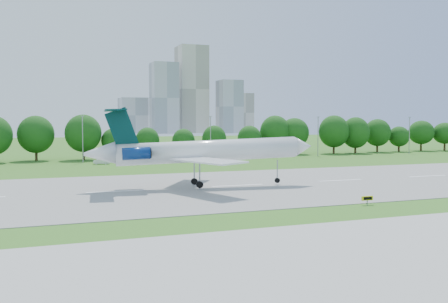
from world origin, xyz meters
The scene contains 10 objects.
ground centered at (0.00, 0.00, 0.00)m, with size 600.00×600.00×0.00m, color #37681B.
runway centered at (0.00, 25.00, 0.04)m, with size 400.00×45.00×0.08m, color gray.
taxiway centered at (0.00, -18.00, 0.04)m, with size 400.00×23.00×0.08m, color #ADADA8.
tree_line centered at (0.00, 92.00, 6.19)m, with size 288.40×8.40×10.40m.
light_poles centered at (-2.50, 82.00, 6.34)m, with size 175.90×0.25×12.19m.
skyline centered at (100.16, 390.61, 30.46)m, with size 127.00×52.00×80.00m.
airliner centered at (-6.94, 25.20, 6.04)m, with size 37.78×27.39×12.74m.
taxi_sign_centre centered at (8.43, 1.64, 0.85)m, with size 1.64×0.27×1.15m.
service_vehicle_a centered at (-16.01, 75.93, 0.66)m, with size 1.40×4.02×1.33m, color silver.
service_vehicle_b centered at (-2.69, 84.36, 0.56)m, with size 1.33×3.31×1.13m, color silver.
Camera 1 is at (-31.22, -51.29, 10.74)m, focal length 40.00 mm.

